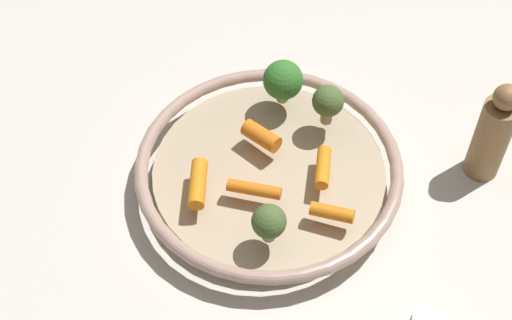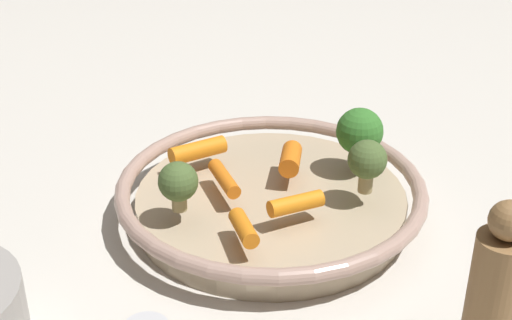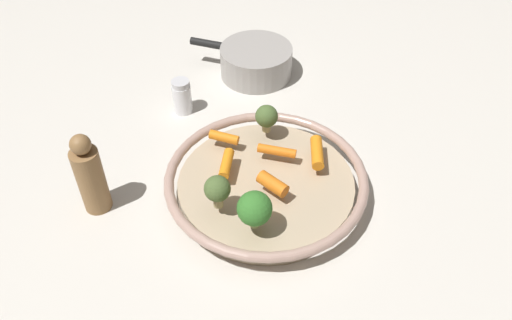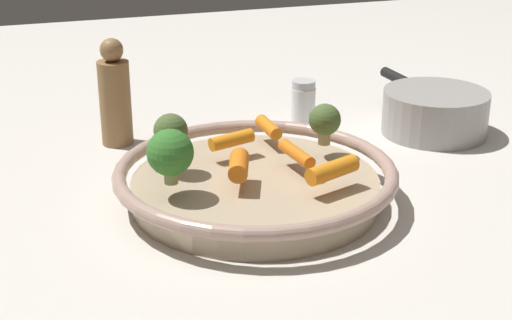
{
  "view_description": "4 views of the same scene",
  "coord_description": "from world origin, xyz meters",
  "px_view_note": "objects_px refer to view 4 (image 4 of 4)",
  "views": [
    {
      "loc": [
        0.55,
        0.19,
        0.78
      ],
      "look_at": [
        0.03,
        -0.01,
        0.08
      ],
      "focal_mm": 53.65,
      "sensor_mm": 36.0,
      "label": 1
    },
    {
      "loc": [
        0.16,
        0.65,
        0.43
      ],
      "look_at": [
        0.02,
        0.02,
        0.08
      ],
      "focal_mm": 51.21,
      "sensor_mm": 36.0,
      "label": 2
    },
    {
      "loc": [
        -0.56,
        -0.2,
        0.65
      ],
      "look_at": [
        0.0,
        0.02,
        0.07
      ],
      "focal_mm": 36.87,
      "sensor_mm": 36.0,
      "label": 3
    },
    {
      "loc": [
        -0.26,
        -0.79,
        0.39
      ],
      "look_at": [
        -0.01,
        -0.03,
        0.07
      ],
      "focal_mm": 54.76,
      "sensor_mm": 36.0,
      "label": 4
    }
  ],
  "objects_px": {
    "saucepan": "(434,112)",
    "broccoli_floret_small": "(325,121)",
    "baby_carrot_left": "(332,170)",
    "serving_bowl": "(256,182)",
    "broccoli_floret_mid": "(170,153)",
    "baby_carrot_back": "(297,154)",
    "pepper_mill": "(115,97)",
    "baby_carrot_right": "(239,165)",
    "broccoli_floret_large": "(171,132)",
    "salt_shaker": "(303,104)",
    "baby_carrot_near_rim": "(232,140)",
    "baby_carrot_center": "(269,127)"
  },
  "relations": [
    {
      "from": "baby_carrot_left",
      "to": "saucepan",
      "type": "height_order",
      "value": "baby_carrot_left"
    },
    {
      "from": "baby_carrot_left",
      "to": "broccoli_floret_mid",
      "type": "bearing_deg",
      "value": 165.77
    },
    {
      "from": "broccoli_floret_mid",
      "to": "salt_shaker",
      "type": "xyz_separation_m",
      "value": [
        0.25,
        0.25,
        -0.05
      ]
    },
    {
      "from": "broccoli_floret_small",
      "to": "pepper_mill",
      "type": "xyz_separation_m",
      "value": [
        -0.22,
        0.21,
        -0.01
      ]
    },
    {
      "from": "baby_carrot_back",
      "to": "salt_shaker",
      "type": "distance_m",
      "value": 0.25
    },
    {
      "from": "broccoli_floret_mid",
      "to": "broccoli_floret_small",
      "type": "relative_size",
      "value": 1.2
    },
    {
      "from": "baby_carrot_back",
      "to": "salt_shaker",
      "type": "height_order",
      "value": "salt_shaker"
    },
    {
      "from": "serving_bowl",
      "to": "broccoli_floret_small",
      "type": "distance_m",
      "value": 0.12
    },
    {
      "from": "pepper_mill",
      "to": "saucepan",
      "type": "xyz_separation_m",
      "value": [
        0.44,
        -0.1,
        -0.04
      ]
    },
    {
      "from": "baby_carrot_back",
      "to": "saucepan",
      "type": "bearing_deg",
      "value": 28.33
    },
    {
      "from": "baby_carrot_back",
      "to": "broccoli_floret_small",
      "type": "bearing_deg",
      "value": 38.04
    },
    {
      "from": "baby_carrot_right",
      "to": "saucepan",
      "type": "xyz_separation_m",
      "value": [
        0.35,
        0.16,
        -0.03
      ]
    },
    {
      "from": "baby_carrot_back",
      "to": "pepper_mill",
      "type": "height_order",
      "value": "pepper_mill"
    },
    {
      "from": "baby_carrot_near_rim",
      "to": "broccoli_floret_small",
      "type": "distance_m",
      "value": 0.12
    },
    {
      "from": "serving_bowl",
      "to": "baby_carrot_right",
      "type": "height_order",
      "value": "baby_carrot_right"
    },
    {
      "from": "baby_carrot_center",
      "to": "broccoli_floret_mid",
      "type": "bearing_deg",
      "value": -142.85
    },
    {
      "from": "salt_shaker",
      "to": "broccoli_floret_mid",
      "type": "bearing_deg",
      "value": -135.48
    },
    {
      "from": "baby_carrot_right",
      "to": "saucepan",
      "type": "height_order",
      "value": "baby_carrot_right"
    },
    {
      "from": "baby_carrot_right",
      "to": "baby_carrot_back",
      "type": "distance_m",
      "value": 0.08
    },
    {
      "from": "baby_carrot_center",
      "to": "salt_shaker",
      "type": "height_order",
      "value": "salt_shaker"
    },
    {
      "from": "baby_carrot_near_rim",
      "to": "salt_shaker",
      "type": "distance_m",
      "value": 0.23
    },
    {
      "from": "broccoli_floret_large",
      "to": "salt_shaker",
      "type": "distance_m",
      "value": 0.31
    },
    {
      "from": "broccoli_floret_large",
      "to": "saucepan",
      "type": "distance_m",
      "value": 0.42
    },
    {
      "from": "saucepan",
      "to": "broccoli_floret_small",
      "type": "bearing_deg",
      "value": -154.28
    },
    {
      "from": "baby_carrot_right",
      "to": "baby_carrot_center",
      "type": "bearing_deg",
      "value": 56.79
    },
    {
      "from": "baby_carrot_center",
      "to": "baby_carrot_right",
      "type": "distance_m",
      "value": 0.14
    },
    {
      "from": "baby_carrot_right",
      "to": "baby_carrot_back",
      "type": "xyz_separation_m",
      "value": [
        0.08,
        0.02,
        -0.0
      ]
    },
    {
      "from": "serving_bowl",
      "to": "baby_carrot_right",
      "type": "bearing_deg",
      "value": -142.46
    },
    {
      "from": "baby_carrot_right",
      "to": "baby_carrot_back",
      "type": "bearing_deg",
      "value": 12.95
    },
    {
      "from": "baby_carrot_left",
      "to": "pepper_mill",
      "type": "height_order",
      "value": "pepper_mill"
    },
    {
      "from": "baby_carrot_right",
      "to": "pepper_mill",
      "type": "distance_m",
      "value": 0.28
    },
    {
      "from": "baby_carrot_left",
      "to": "pepper_mill",
      "type": "bearing_deg",
      "value": 121.69
    },
    {
      "from": "baby_carrot_center",
      "to": "salt_shaker",
      "type": "distance_m",
      "value": 0.17
    },
    {
      "from": "baby_carrot_left",
      "to": "baby_carrot_near_rim",
      "type": "bearing_deg",
      "value": 120.81
    },
    {
      "from": "baby_carrot_center",
      "to": "broccoli_floret_large",
      "type": "height_order",
      "value": "broccoli_floret_large"
    },
    {
      "from": "baby_carrot_back",
      "to": "saucepan",
      "type": "distance_m",
      "value": 0.31
    },
    {
      "from": "serving_bowl",
      "to": "broccoli_floret_mid",
      "type": "bearing_deg",
      "value": -168.84
    },
    {
      "from": "broccoli_floret_large",
      "to": "salt_shaker",
      "type": "xyz_separation_m",
      "value": [
        0.24,
        0.19,
        -0.05
      ]
    },
    {
      "from": "baby_carrot_center",
      "to": "broccoli_floret_small",
      "type": "xyz_separation_m",
      "value": [
        0.05,
        -0.06,
        0.02
      ]
    },
    {
      "from": "serving_bowl",
      "to": "baby_carrot_back",
      "type": "relative_size",
      "value": 5.13
    },
    {
      "from": "serving_bowl",
      "to": "pepper_mill",
      "type": "height_order",
      "value": "pepper_mill"
    },
    {
      "from": "serving_bowl",
      "to": "baby_carrot_left",
      "type": "distance_m",
      "value": 0.1
    },
    {
      "from": "baby_carrot_left",
      "to": "broccoli_floret_mid",
      "type": "height_order",
      "value": "broccoli_floret_mid"
    },
    {
      "from": "baby_carrot_right",
      "to": "broccoli_floret_large",
      "type": "relative_size",
      "value": 0.87
    },
    {
      "from": "broccoli_floret_large",
      "to": "saucepan",
      "type": "xyz_separation_m",
      "value": [
        0.41,
        0.1,
        -0.05
      ]
    },
    {
      "from": "baby_carrot_back",
      "to": "broccoli_floret_large",
      "type": "xyz_separation_m",
      "value": [
        -0.14,
        0.05,
        0.03
      ]
    },
    {
      "from": "broccoli_floret_small",
      "to": "baby_carrot_left",
      "type": "bearing_deg",
      "value": -108.31
    },
    {
      "from": "baby_carrot_left",
      "to": "baby_carrot_back",
      "type": "xyz_separation_m",
      "value": [
        -0.02,
        0.06,
        -0.0
      ]
    },
    {
      "from": "baby_carrot_back",
      "to": "broccoli_floret_mid",
      "type": "relative_size",
      "value": 1.04
    },
    {
      "from": "baby_carrot_center",
      "to": "saucepan",
      "type": "height_order",
      "value": "baby_carrot_center"
    }
  ]
}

